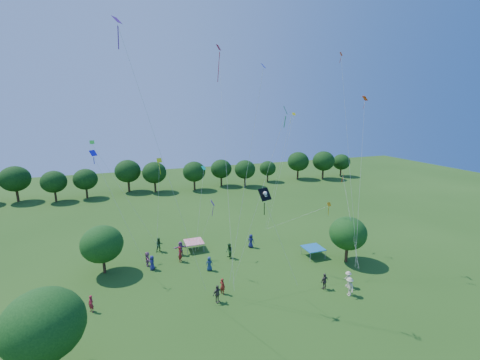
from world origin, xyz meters
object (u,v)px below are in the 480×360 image
near_tree_west (43,325)px  tent_blue (313,248)px  near_tree_north (102,244)px  pirate_kite (266,196)px  near_tree_east (348,233)px  red_high_kite (221,93)px  tent_red_stripe (194,242)px

near_tree_west → tent_blue: 27.21m
near_tree_west → tent_blue: size_ratio=2.80×
near_tree_north → pirate_kite: (13.70, -10.46, 6.61)m
near_tree_east → pirate_kite: bearing=-161.9°
near_tree_north → near_tree_east: near_tree_east is taller
red_high_kite → tent_red_stripe: bearing=118.5°
near_tree_north → red_high_kite: red_high_kite is taller
tent_red_stripe → pirate_kite: pirate_kite is taller
near_tree_west → near_tree_east: 29.08m
tent_red_stripe → pirate_kite: 15.98m
near_tree_west → tent_red_stripe: size_ratio=2.80×
tent_blue → near_tree_east: bearing=-40.2°
tent_blue → near_tree_west: bearing=-159.9°
near_tree_east → red_high_kite: bearing=161.3°
near_tree_north → pirate_kite: 18.46m
near_tree_north → tent_red_stripe: near_tree_north is taller
tent_blue → tent_red_stripe: bearing=152.9°
tent_red_stripe → pirate_kite: size_ratio=0.24×
near_tree_east → tent_red_stripe: near_tree_east is taller
near_tree_west → near_tree_north: bearing=79.1°
near_tree_east → pirate_kite: size_ratio=0.57×
near_tree_north → red_high_kite: bearing=-9.5°
tent_blue → near_tree_north: bearing=169.6°
tent_red_stripe → red_high_kite: (2.41, -4.44, 17.47)m
near_tree_east → pirate_kite: pirate_kite is taller
pirate_kite → red_high_kite: size_ratio=0.42×
near_tree_east → near_tree_north: bearing=165.6°
tent_red_stripe → red_high_kite: 18.18m
near_tree_west → pirate_kite: (16.30, 3.00, 5.94)m
tent_red_stripe → red_high_kite: size_ratio=0.10×
near_tree_east → tent_red_stripe: 18.10m
pirate_kite → tent_blue: bearing=34.6°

